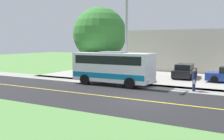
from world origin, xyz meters
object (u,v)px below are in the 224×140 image
parked_car_near (185,71)px  tree_curbside (100,34)px  pedestrian_with_bags (194,79)px  street_light_pole (126,30)px  shuttle_bus_front (113,66)px  commercial_building (201,50)px

parked_car_near → tree_curbside: bearing=-59.4°
pedestrian_with_bags → parked_car_near: size_ratio=0.37×
street_light_pole → shuttle_bus_front: bearing=-72.5°
pedestrian_with_bags → commercial_building: bearing=-172.0°
parked_car_near → street_light_pole: bearing=-26.3°
tree_curbside → shuttle_bus_front: bearing=47.3°
shuttle_bus_front → street_light_pole: (-0.32, 1.02, 3.09)m
pedestrian_with_bags → commercial_building: commercial_building is taller
tree_curbside → pedestrian_with_bags: bearing=75.1°
commercial_building → shuttle_bus_front: bearing=-14.8°
parked_car_near → commercial_building: 9.73m
parked_car_near → tree_curbside: size_ratio=0.62×
pedestrian_with_bags → commercial_building: size_ratio=0.08×
pedestrian_with_bags → parked_car_near: 7.45m
tree_curbside → parked_car_near: bearing=120.6°
pedestrian_with_bags → tree_curbside: 10.82m
pedestrian_with_bags → tree_curbside: tree_curbside is taller
shuttle_bus_front → pedestrian_with_bags: size_ratio=4.20×
tree_curbside → commercial_building: 16.00m
street_light_pole → parked_car_near: 8.75m
shuttle_bus_front → street_light_pole: bearing=107.5°
shuttle_bus_front → parked_car_near: shuttle_bus_front is taller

